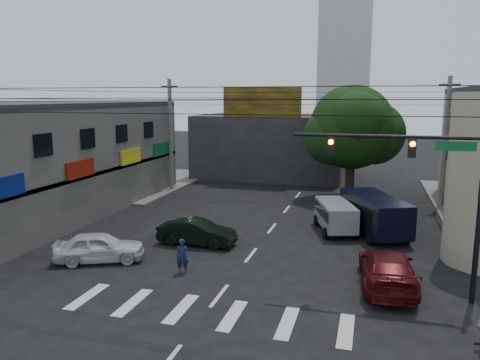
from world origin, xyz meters
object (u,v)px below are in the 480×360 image
at_px(white_compact, 99,247).
at_px(utility_pole_far_right, 445,142).
at_px(utility_pole_far_left, 171,136).
at_px(traffic_officer, 182,256).
at_px(dark_sedan, 197,232).
at_px(silver_minivan, 335,217).
at_px(navy_van, 374,216).
at_px(street_tree, 352,128).
at_px(maroon_sedan, 387,269).
at_px(traffic_gantry, 434,177).

bearing_deg(white_compact, utility_pole_far_right, -69.74).
bearing_deg(utility_pole_far_left, traffic_officer, -64.55).
relative_size(utility_pole_far_left, traffic_officer, 5.84).
height_order(dark_sedan, traffic_officer, traffic_officer).
bearing_deg(traffic_officer, silver_minivan, 37.57).
bearing_deg(traffic_officer, utility_pole_far_right, 36.12).
distance_m(utility_pole_far_right, navy_van, 10.35).
distance_m(street_tree, white_compact, 21.35).
bearing_deg(utility_pole_far_left, maroon_sedan, -43.78).
bearing_deg(utility_pole_far_right, traffic_officer, -126.75).
bearing_deg(silver_minivan, maroon_sedan, -177.77).
height_order(utility_pole_far_right, traffic_officer, utility_pole_far_right).
bearing_deg(traffic_gantry, utility_pole_far_right, 81.06).
relative_size(utility_pole_far_right, traffic_officer, 5.84).
height_order(navy_van, traffic_officer, navy_van).
height_order(utility_pole_far_left, utility_pole_far_right, same).
xyz_separation_m(street_tree, traffic_gantry, (3.82, -18.00, -0.64)).
xyz_separation_m(white_compact, traffic_officer, (4.42, -0.36, 0.07)).
bearing_deg(traffic_gantry, street_tree, 101.99).
relative_size(maroon_sedan, silver_minivan, 1.24).
distance_m(maroon_sedan, navy_van, 7.66).
distance_m(traffic_gantry, navy_van, 9.43).
bearing_deg(navy_van, maroon_sedan, 159.76).
distance_m(utility_pole_far_left, maroon_sedan, 23.72).
xyz_separation_m(street_tree, utility_pole_far_left, (-14.50, -1.00, -0.87)).
xyz_separation_m(utility_pole_far_left, silver_minivan, (14.20, -8.67, -3.73)).
height_order(maroon_sedan, traffic_officer, traffic_officer).
bearing_deg(street_tree, white_compact, -121.09).
height_order(white_compact, traffic_officer, traffic_officer).
xyz_separation_m(dark_sedan, silver_minivan, (6.89, 4.45, 0.18)).
height_order(white_compact, navy_van, navy_van).
distance_m(dark_sedan, traffic_officer, 4.14).
relative_size(street_tree, white_compact, 1.93).
height_order(utility_pole_far_left, navy_van, utility_pole_far_left).
xyz_separation_m(traffic_gantry, navy_van, (-1.96, 8.44, -3.73)).
relative_size(dark_sedan, white_compact, 0.93).
xyz_separation_m(white_compact, silver_minivan, (10.44, 8.15, 0.15)).
xyz_separation_m(street_tree, white_compact, (-10.74, -17.82, -4.76)).
distance_m(utility_pole_far_left, utility_pole_far_right, 21.00).
bearing_deg(street_tree, traffic_officer, -109.19).
bearing_deg(white_compact, utility_pole_far_left, -11.44).
bearing_deg(white_compact, silver_minivan, -76.07).
height_order(traffic_gantry, white_compact, traffic_gantry).
bearing_deg(white_compact, navy_van, -80.82).
xyz_separation_m(dark_sedan, navy_van, (9.06, 4.56, 0.42)).
distance_m(utility_pole_far_right, silver_minivan, 11.64).
xyz_separation_m(street_tree, utility_pole_far_right, (6.50, -1.00, -0.87)).
distance_m(white_compact, silver_minivan, 13.24).
bearing_deg(street_tree, maroon_sedan, -82.05).
bearing_deg(traffic_officer, navy_van, 29.31).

